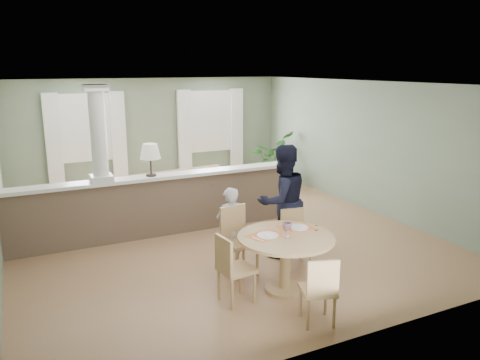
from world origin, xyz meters
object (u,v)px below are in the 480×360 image
sofa (185,192)px  man_person (282,201)px  child_person (230,228)px  chair_far_man (295,235)px  houseplant (271,159)px  dining_table (286,247)px  chair_near (320,288)px  chair_side (232,266)px  chair_far_boy (237,237)px

sofa → man_person: size_ratio=1.53×
child_person → chair_far_man: bearing=151.0°
man_person → houseplant: bearing=-121.8°
child_person → man_person: 0.98m
chair_far_man → child_person: bearing=166.3°
dining_table → chair_far_man: size_ratio=1.48×
chair_near → chair_side: chair_side is taller
child_person → chair_far_boy: bearing=91.7°
chair_near → houseplant: bearing=-96.9°
sofa → houseplant: houseplant is taller
sofa → chair_near: (-0.10, -4.98, 0.07)m
chair_side → sofa: bearing=-17.2°
chair_far_boy → chair_side: chair_far_boy is taller
chair_side → child_person: (0.45, 1.04, 0.12)m
child_person → dining_table: bearing=102.2°
dining_table → chair_side: bearing=-179.5°
chair_side → man_person: size_ratio=0.51×
chair_far_boy → chair_far_man: 0.90m
sofa → chair_side: (-0.79, -4.04, 0.10)m
dining_table → chair_far_man: dining_table is taller
houseplant → child_person: bearing=-126.4°
chair_near → chair_side: size_ratio=0.94×
child_person → houseplant: bearing=-132.9°
chair_far_man → man_person: (0.02, 0.42, 0.42)m
chair_near → chair_side: bearing=-35.9°
chair_near → chair_far_man: bearing=-94.9°
sofa → dining_table: (0.01, -4.03, 0.22)m
dining_table → chair_far_boy: bearing=111.2°
dining_table → child_person: (-0.35, 1.03, -0.00)m
houseplant → chair_far_man: houseplant is taller
chair_far_boy → man_person: size_ratio=0.55×
sofa → dining_table: bearing=-96.3°
sofa → chair_far_boy: (-0.31, -3.20, 0.14)m
chair_far_man → child_person: (-0.91, 0.38, 0.14)m
houseplant → man_person: 4.64m
chair_far_man → chair_near: bearing=-104.0°
child_person → sofa: bearing=-103.1°
chair_far_boy → chair_side: 0.97m
chair_far_boy → man_person: bearing=7.8°
houseplant → child_person: (-3.07, -4.16, -0.05)m
sofa → chair_near: size_ratio=3.20×
man_person → chair_near: bearing=66.5°
chair_side → chair_near: bearing=-149.8°
houseplant → chair_far_boy: (-3.04, -4.37, -0.13)m
dining_table → man_person: man_person is taller
houseplant → man_person: man_person is taller
houseplant → child_person: houseplant is taller
sofa → chair_near: chair_near is taller
sofa → dining_table: 4.04m
chair_near → child_person: size_ratio=0.69×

